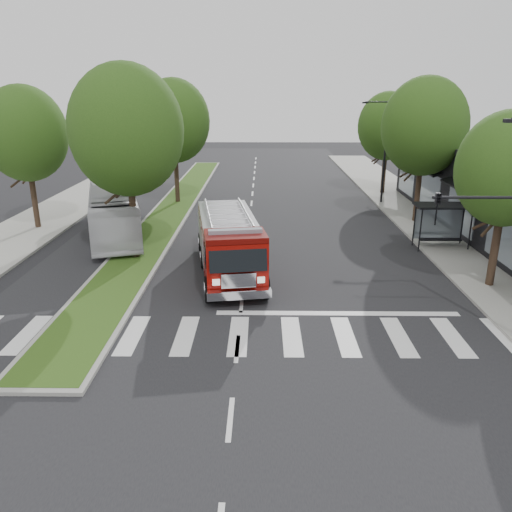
% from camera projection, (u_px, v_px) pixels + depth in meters
% --- Properties ---
extents(ground, '(140.00, 140.00, 0.00)m').
position_uv_depth(ground, '(242.00, 303.00, 21.58)').
color(ground, black).
rests_on(ground, ground).
extents(sidewalk_right, '(5.00, 80.00, 0.15)m').
position_uv_depth(sidewalk_right, '(449.00, 238.00, 30.89)').
color(sidewalk_right, gray).
rests_on(sidewalk_right, ground).
extents(sidewalk_left, '(5.00, 80.00, 0.15)m').
position_uv_depth(sidewalk_left, '(17.00, 236.00, 31.21)').
color(sidewalk_left, gray).
rests_on(sidewalk_left, ground).
extents(median, '(3.00, 50.00, 0.15)m').
position_uv_depth(median, '(174.00, 208.00, 38.70)').
color(median, gray).
rests_on(median, ground).
extents(bus_shelter, '(3.20, 1.60, 2.61)m').
position_uv_depth(bus_shelter, '(442.00, 214.00, 28.52)').
color(bus_shelter, black).
rests_on(bus_shelter, ground).
extents(tree_right_near, '(4.40, 4.40, 8.05)m').
position_uv_depth(tree_right_near, '(507.00, 169.00, 21.59)').
color(tree_right_near, black).
rests_on(tree_right_near, ground).
extents(tree_right_mid, '(5.60, 5.60, 9.72)m').
position_uv_depth(tree_right_mid, '(424.00, 127.00, 32.66)').
color(tree_right_mid, black).
rests_on(tree_right_mid, ground).
extents(tree_right_far, '(5.00, 5.00, 8.73)m').
position_uv_depth(tree_right_far, '(387.00, 126.00, 42.35)').
color(tree_right_far, black).
rests_on(tree_right_far, ground).
extents(tree_median_near, '(5.80, 5.80, 10.16)m').
position_uv_depth(tree_median_near, '(127.00, 131.00, 25.18)').
color(tree_median_near, black).
rests_on(tree_median_near, ground).
extents(tree_median_far, '(5.60, 5.60, 9.72)m').
position_uv_depth(tree_median_far, '(174.00, 121.00, 38.56)').
color(tree_median_far, black).
rests_on(tree_median_far, ground).
extents(tree_left_mid, '(5.20, 5.20, 9.16)m').
position_uv_depth(tree_left_mid, '(25.00, 134.00, 31.18)').
color(tree_left_mid, black).
rests_on(tree_left_mid, ground).
extents(streetlight_right_far, '(2.11, 0.20, 8.00)m').
position_uv_depth(streetlight_right_far, '(383.00, 148.00, 39.00)').
color(streetlight_right_far, black).
rests_on(streetlight_right_far, ground).
extents(fire_engine, '(4.07, 9.35, 3.14)m').
position_uv_depth(fire_engine, '(229.00, 244.00, 24.74)').
color(fire_engine, '#550704').
rests_on(fire_engine, ground).
extents(city_bus, '(5.99, 11.71, 3.19)m').
position_uv_depth(city_bus, '(113.00, 210.00, 31.29)').
color(city_bus, silver).
rests_on(city_bus, ground).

